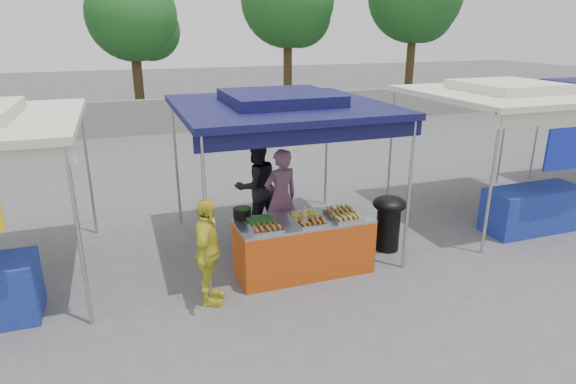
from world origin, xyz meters
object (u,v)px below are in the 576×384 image
object	(u,v)px
wok_burner	(389,218)
customer_person	(208,252)
cooking_pot	(242,213)
vendor_woman	(281,198)
helper_man	(256,186)
vendor_table	(304,246)

from	to	relation	value
wok_burner	customer_person	xyz separation A→B (m)	(-3.10, -0.65, 0.19)
cooking_pot	customer_person	distance (m)	1.00
wok_burner	vendor_woman	world-z (taller)	vendor_woman
vendor_woman	helper_man	size ratio (longest dim) A/B	0.98
vendor_table	cooking_pot	distance (m)	1.04
vendor_table	vendor_woman	world-z (taller)	vendor_woman
vendor_woman	helper_man	xyz separation A→B (m)	(-0.22, 0.71, 0.02)
cooking_pot	customer_person	bearing A→B (deg)	-131.83
helper_man	customer_person	distance (m)	2.48
vendor_table	customer_person	distance (m)	1.58
cooking_pot	customer_person	world-z (taller)	customer_person
vendor_table	helper_man	size ratio (longest dim) A/B	1.17
cooking_pot	helper_man	distance (m)	1.52
wok_burner	cooking_pot	bearing A→B (deg)	-175.64
wok_burner	helper_man	bearing A→B (deg)	147.51
helper_man	vendor_woman	bearing A→B (deg)	93.19
vendor_table	wok_burner	bearing A→B (deg)	9.18
vendor_woman	cooking_pot	bearing A→B (deg)	27.35
wok_burner	customer_person	bearing A→B (deg)	-161.83
vendor_table	helper_man	bearing A→B (deg)	97.56
vendor_woman	customer_person	world-z (taller)	vendor_woman
vendor_table	wok_burner	xyz separation A→B (m)	(1.60, 0.26, 0.13)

